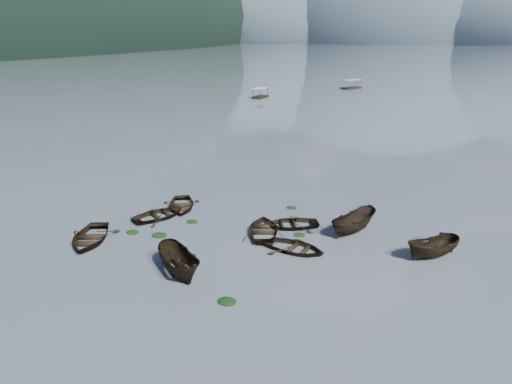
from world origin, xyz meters
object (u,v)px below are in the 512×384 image
(rowboat_3, at_px, (264,233))
(pontoon_left, at_px, (260,98))
(rowboat_0, at_px, (90,241))
(pontoon_centre, at_px, (351,89))

(rowboat_3, bearing_deg, pontoon_left, -89.92)
(rowboat_0, distance_m, pontoon_left, 81.59)
(pontoon_left, bearing_deg, rowboat_3, -68.25)
(rowboat_3, bearing_deg, rowboat_0, 7.05)
(rowboat_3, height_order, pontoon_left, pontoon_left)
(pontoon_left, relative_size, pontoon_centre, 0.94)
(rowboat_0, relative_size, pontoon_centre, 0.84)
(rowboat_0, height_order, rowboat_3, rowboat_0)
(rowboat_3, distance_m, pontoon_left, 78.96)
(pontoon_left, height_order, pontoon_centre, pontoon_centre)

